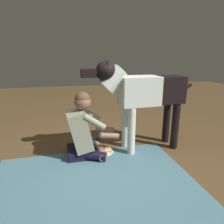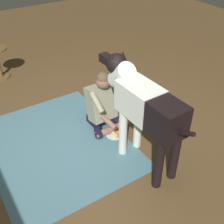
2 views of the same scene
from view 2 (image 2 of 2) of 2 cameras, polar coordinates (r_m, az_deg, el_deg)
The scene contains 5 objects.
ground_plane at distance 3.93m, azimuth -6.53°, elevation -6.29°, with size 13.51×13.51×0.00m, color brown.
area_rug at distance 3.95m, azimuth -10.94°, elevation -6.38°, with size 2.14×1.74×0.01m, color slate.
person_sitting_on_floor at distance 4.01m, azimuth -1.66°, elevation 1.48°, with size 0.68×0.58×0.87m.
large_dog at distance 3.21m, azimuth 6.21°, elevation 1.31°, with size 1.57×0.36×1.26m.
hot_dog_on_plate at distance 4.03m, azimuth 0.55°, elevation -4.25°, with size 0.25×0.25×0.06m.
Camera 2 is at (-2.67, 1.20, 2.61)m, focal length 45.87 mm.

